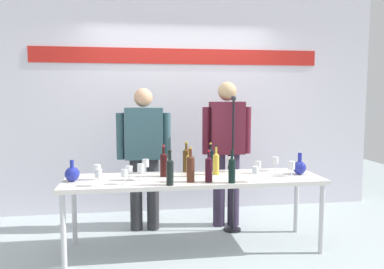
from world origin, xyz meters
TOP-DOWN VIEW (x-y plane):
  - ground_plane at (0.00, 0.00)m, footprint 10.00×10.00m
  - back_wall at (0.00, 1.40)m, footprint 5.41×0.11m
  - display_table at (0.00, 0.00)m, footprint 2.56×0.70m
  - decanter_blue_left at (-1.18, 0.00)m, footprint 0.14×0.14m
  - decanter_blue_right at (1.11, 0.00)m, footprint 0.14×0.14m
  - presenter_left at (-0.49, 0.64)m, footprint 0.62×0.22m
  - presenter_right at (0.49, 0.64)m, footprint 0.58×0.22m
  - wine_bottle_0 at (0.22, 0.29)m, footprint 0.07×0.07m
  - wine_bottle_1 at (0.11, -0.22)m, footprint 0.07×0.07m
  - wine_bottle_2 at (-0.04, 0.29)m, footprint 0.08×0.08m
  - wine_bottle_3 at (-0.04, 0.05)m, footprint 0.07×0.07m
  - wine_bottle_4 at (-0.06, -0.19)m, footprint 0.07×0.07m
  - wine_bottle_5 at (-0.27, -0.29)m, footprint 0.07×0.07m
  - wine_bottle_6 at (0.25, 0.11)m, footprint 0.07×0.07m
  - wine_bottle_7 at (-0.30, 0.09)m, footprint 0.07×0.07m
  - wine_bottle_8 at (0.31, -0.29)m, footprint 0.07×0.07m
  - wine_glass_left_0 at (-0.64, -0.04)m, footprint 0.07×0.07m
  - wine_glass_left_1 at (-0.68, -0.20)m, footprint 0.06×0.06m
  - wine_glass_left_2 at (-0.91, -0.24)m, footprint 0.06×0.06m
  - wine_glass_left_3 at (-0.95, 0.03)m, footprint 0.07×0.07m
  - wine_glass_left_4 at (-0.48, 0.28)m, footprint 0.07×0.07m
  - wine_glass_left_5 at (-0.53, -0.05)m, footprint 0.07×0.07m
  - wine_glass_right_0 at (0.54, -0.28)m, footprint 0.06×0.06m
  - wine_glass_right_1 at (0.93, 0.21)m, footprint 0.07×0.07m
  - wine_glass_right_2 at (0.99, -0.08)m, footprint 0.07×0.07m
  - wine_glass_right_3 at (0.70, 0.11)m, footprint 0.06×0.06m
  - wine_glass_right_4 at (0.44, 0.24)m, footprint 0.07×0.07m
  - microphone_stand at (0.51, 0.45)m, footprint 0.20×0.20m

SIDE VIEW (x-z plane):
  - ground_plane at x=0.00m, z-range 0.00..0.00m
  - microphone_stand at x=0.51m, z-range -0.25..1.30m
  - display_table at x=0.00m, z-range 0.32..1.05m
  - decanter_blue_left at x=-1.18m, z-range 0.71..0.91m
  - decanter_blue_right at x=1.11m, z-range 0.70..0.92m
  - wine_glass_right_3 at x=0.70m, z-range 0.76..0.89m
  - wine_glass_left_3 at x=-0.95m, z-range 0.76..0.91m
  - wine_glass_left_1 at x=-0.68m, z-range 0.77..0.91m
  - wine_glass_left_0 at x=-0.64m, z-range 0.77..0.91m
  - wine_glass_left_4 at x=-0.48m, z-range 0.77..0.92m
  - wine_glass_right_2 at x=0.99m, z-range 0.77..0.92m
  - wine_glass_right_0 at x=0.54m, z-range 0.77..0.92m
  - wine_glass_left_2 at x=-0.91m, z-range 0.77..0.93m
  - wine_glass_right_1 at x=0.93m, z-range 0.77..0.93m
  - wine_glass_right_4 at x=0.44m, z-range 0.77..0.93m
  - wine_glass_left_5 at x=-0.53m, z-range 0.77..0.93m
  - wine_bottle_3 at x=-0.04m, z-range 0.72..1.00m
  - wine_bottle_6 at x=0.25m, z-range 0.71..1.02m
  - wine_bottle_1 at x=0.11m, z-range 0.71..1.02m
  - wine_bottle_8 at x=0.31m, z-range 0.71..1.02m
  - wine_bottle_0 at x=0.22m, z-range 0.71..1.02m
  - wine_bottle_7 at x=-0.30m, z-range 0.71..1.03m
  - wine_bottle_5 at x=-0.27m, z-range 0.71..1.03m
  - wine_bottle_2 at x=-0.04m, z-range 0.71..1.04m
  - wine_bottle_4 at x=-0.06m, z-range 0.71..1.04m
  - presenter_left at x=-0.49m, z-range 0.12..1.76m
  - presenter_right at x=0.49m, z-range 0.12..1.84m
  - back_wall at x=0.00m, z-range 0.00..3.00m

